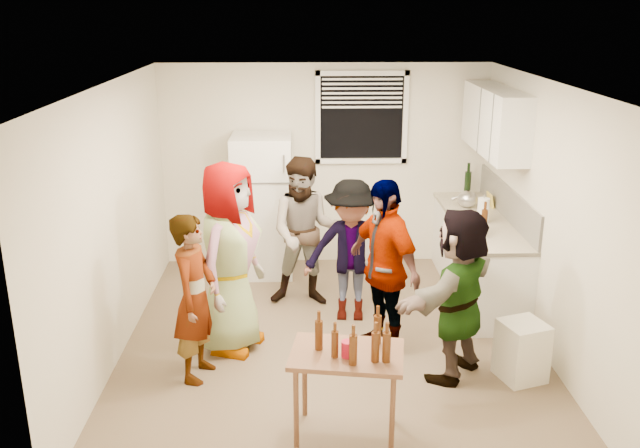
{
  "coord_description": "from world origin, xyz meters",
  "views": [
    {
      "loc": [
        -0.27,
        -5.94,
        3.16
      ],
      "look_at": [
        -0.11,
        0.22,
        1.15
      ],
      "focal_mm": 38.0,
      "sensor_mm": 36.0,
      "label": 1
    }
  ],
  "objects_px": {
    "guest_back_left": "(306,302)",
    "kettle": "(467,207)",
    "guest_grey": "(233,346)",
    "refrigerator": "(263,206)",
    "red_cup": "(347,356)",
    "beer_bottle_table": "(335,357)",
    "guest_black": "(381,348)",
    "wine_bottle": "(467,197)",
    "guest_stripe": "(200,375)",
    "guest_orange": "(453,373)",
    "serving_table": "(346,433)",
    "trash_bin": "(522,352)",
    "guest_back_right": "(350,317)",
    "beer_bottle_counter": "(483,233)",
    "blue_cup": "(480,237)"
  },
  "relations": [
    {
      "from": "serving_table",
      "to": "guest_orange",
      "type": "xyz_separation_m",
      "value": [
        1.02,
        0.87,
        0.0
      ]
    },
    {
      "from": "kettle",
      "to": "beer_bottle_table",
      "type": "distance_m",
      "value": 3.56
    },
    {
      "from": "red_cup",
      "to": "guest_black",
      "type": "distance_m",
      "value": 1.64
    },
    {
      "from": "serving_table",
      "to": "guest_grey",
      "type": "xyz_separation_m",
      "value": [
        -1.0,
        1.43,
        0.0
      ]
    },
    {
      "from": "guest_orange",
      "to": "refrigerator",
      "type": "bearing_deg",
      "value": -103.84
    },
    {
      "from": "guest_black",
      "to": "refrigerator",
      "type": "bearing_deg",
      "value": -178.33
    },
    {
      "from": "wine_bottle",
      "to": "guest_stripe",
      "type": "bearing_deg",
      "value": -138.56
    },
    {
      "from": "beer_bottle_counter",
      "to": "guest_stripe",
      "type": "xyz_separation_m",
      "value": [
        -2.8,
        -1.23,
        -0.9
      ]
    },
    {
      "from": "beer_bottle_table",
      "to": "guest_back_right",
      "type": "height_order",
      "value": "beer_bottle_table"
    },
    {
      "from": "blue_cup",
      "to": "guest_grey",
      "type": "bearing_deg",
      "value": -166.91
    },
    {
      "from": "refrigerator",
      "to": "guest_grey",
      "type": "relative_size",
      "value": 0.93
    },
    {
      "from": "wine_bottle",
      "to": "guest_black",
      "type": "bearing_deg",
      "value": -120.7
    },
    {
      "from": "guest_stripe",
      "to": "kettle",
      "type": "bearing_deg",
      "value": -39.86
    },
    {
      "from": "trash_bin",
      "to": "guest_grey",
      "type": "relative_size",
      "value": 0.29
    },
    {
      "from": "wine_bottle",
      "to": "guest_grey",
      "type": "bearing_deg",
      "value": -142.44
    },
    {
      "from": "kettle",
      "to": "beer_bottle_counter",
      "type": "height_order",
      "value": "beer_bottle_counter"
    },
    {
      "from": "beer_bottle_table",
      "to": "guest_black",
      "type": "bearing_deg",
      "value": 70.02
    },
    {
      "from": "guest_back_left",
      "to": "kettle",
      "type": "bearing_deg",
      "value": 22.79
    },
    {
      "from": "guest_stripe",
      "to": "guest_orange",
      "type": "height_order",
      "value": "guest_orange"
    },
    {
      "from": "wine_bottle",
      "to": "serving_table",
      "type": "relative_size",
      "value": 0.38
    },
    {
      "from": "guest_grey",
      "to": "refrigerator",
      "type": "bearing_deg",
      "value": 16.03
    },
    {
      "from": "wine_bottle",
      "to": "blue_cup",
      "type": "distance_m",
      "value": 1.52
    },
    {
      "from": "serving_table",
      "to": "guest_back_right",
      "type": "relative_size",
      "value": 0.56
    },
    {
      "from": "beer_bottle_table",
      "to": "guest_orange",
      "type": "relative_size",
      "value": 0.13
    },
    {
      "from": "beer_bottle_counter",
      "to": "guest_back_right",
      "type": "relative_size",
      "value": 0.17
    },
    {
      "from": "wine_bottle",
      "to": "blue_cup",
      "type": "height_order",
      "value": "wine_bottle"
    },
    {
      "from": "guest_orange",
      "to": "guest_stripe",
      "type": "bearing_deg",
      "value": -50.78
    },
    {
      "from": "guest_back_left",
      "to": "guest_back_right",
      "type": "relative_size",
      "value": 1.1
    },
    {
      "from": "beer_bottle_table",
      "to": "guest_stripe",
      "type": "relative_size",
      "value": 0.14
    },
    {
      "from": "blue_cup",
      "to": "trash_bin",
      "type": "height_order",
      "value": "blue_cup"
    },
    {
      "from": "beer_bottle_table",
      "to": "guest_grey",
      "type": "distance_m",
      "value": 1.88
    },
    {
      "from": "beer_bottle_counter",
      "to": "guest_stripe",
      "type": "relative_size",
      "value": 0.16
    },
    {
      "from": "refrigerator",
      "to": "guest_back_left",
      "type": "relative_size",
      "value": 1.03
    },
    {
      "from": "red_cup",
      "to": "beer_bottle_table",
      "type": "bearing_deg",
      "value": 179.84
    },
    {
      "from": "trash_bin",
      "to": "guest_back_right",
      "type": "xyz_separation_m",
      "value": [
        -1.42,
        1.25,
        -0.25
      ]
    },
    {
      "from": "beer_bottle_counter",
      "to": "guest_orange",
      "type": "xyz_separation_m",
      "value": [
        -0.53,
        -1.26,
        -0.9
      ]
    },
    {
      "from": "serving_table",
      "to": "wine_bottle",
      "type": "bearing_deg",
      "value": 64.16
    },
    {
      "from": "kettle",
      "to": "guest_stripe",
      "type": "bearing_deg",
      "value": -127.84
    },
    {
      "from": "guest_back_left",
      "to": "guest_orange",
      "type": "height_order",
      "value": "guest_back_left"
    },
    {
      "from": "wine_bottle",
      "to": "guest_grey",
      "type": "xyz_separation_m",
      "value": [
        -2.7,
        -2.08,
        -0.9
      ]
    },
    {
      "from": "blue_cup",
      "to": "beer_bottle_table",
      "type": "bearing_deg",
      "value": -127.25
    },
    {
      "from": "wine_bottle",
      "to": "blue_cup",
      "type": "bearing_deg",
      "value": -98.31
    },
    {
      "from": "guest_stripe",
      "to": "guest_orange",
      "type": "xyz_separation_m",
      "value": [
        2.28,
        -0.03,
        0.0
      ]
    },
    {
      "from": "guest_black",
      "to": "trash_bin",
      "type": "bearing_deg",
      "value": 34.04
    },
    {
      "from": "guest_back_right",
      "to": "guest_orange",
      "type": "distance_m",
      "value": 1.44
    },
    {
      "from": "refrigerator",
      "to": "trash_bin",
      "type": "bearing_deg",
      "value": -47.13
    },
    {
      "from": "wine_bottle",
      "to": "beer_bottle_counter",
      "type": "xyz_separation_m",
      "value": [
        -0.15,
        -1.38,
        -0.0
      ]
    },
    {
      "from": "refrigerator",
      "to": "red_cup",
      "type": "distance_m",
      "value": 3.52
    },
    {
      "from": "red_cup",
      "to": "refrigerator",
      "type": "bearing_deg",
      "value": 103.14
    },
    {
      "from": "guest_back_right",
      "to": "kettle",
      "type": "bearing_deg",
      "value": 41.41
    }
  ]
}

